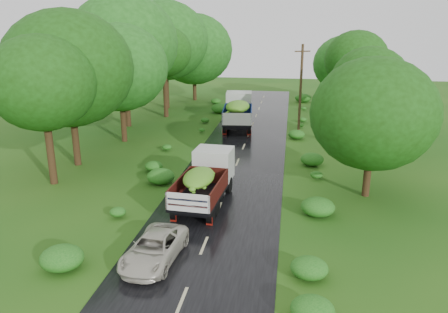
% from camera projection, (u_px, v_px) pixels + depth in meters
% --- Properties ---
extents(ground, '(120.00, 120.00, 0.00)m').
position_uv_depth(ground, '(204.00, 246.00, 19.12)').
color(ground, '#154A0F').
rests_on(ground, ground).
extents(road, '(6.50, 80.00, 0.02)m').
position_uv_depth(road, '(222.00, 201.00, 23.84)').
color(road, black).
rests_on(road, ground).
extents(road_lines, '(0.12, 69.60, 0.00)m').
position_uv_depth(road_lines, '(225.00, 194.00, 24.78)').
color(road_lines, '#BFB78C').
rests_on(road_lines, road).
extents(truck_near, '(2.52, 6.13, 2.52)m').
position_uv_depth(truck_near, '(206.00, 178.00, 23.30)').
color(truck_near, black).
rests_on(truck_near, ground).
extents(truck_far, '(3.07, 7.19, 2.94)m').
position_uv_depth(truck_far, '(238.00, 109.00, 40.19)').
color(truck_far, black).
rests_on(truck_far, ground).
extents(car, '(2.19, 4.16, 1.12)m').
position_uv_depth(car, '(154.00, 248.00, 17.73)').
color(car, beige).
rests_on(car, road).
extents(utility_pole, '(1.27, 0.64, 7.70)m').
position_uv_depth(utility_pole, '(300.00, 91.00, 35.91)').
color(utility_pole, '#382616').
rests_on(utility_pole, ground).
extents(trees_left, '(7.46, 34.02, 9.54)m').
position_uv_depth(trees_left, '(142.00, 53.00, 39.67)').
color(trees_left, black).
rests_on(trees_left, ground).
extents(trees_right, '(5.40, 31.54, 7.46)m').
position_uv_depth(trees_right, '(357.00, 75.00, 37.03)').
color(trees_right, black).
rests_on(trees_right, ground).
extents(shrubs, '(11.90, 44.00, 0.70)m').
position_uv_depth(shrubs, '(241.00, 150.00, 32.23)').
color(shrubs, '#145714').
rests_on(shrubs, ground).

